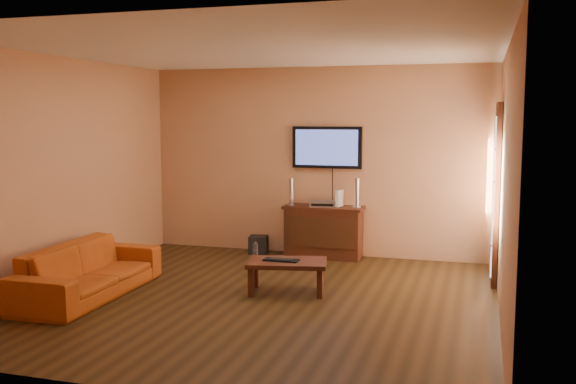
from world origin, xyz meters
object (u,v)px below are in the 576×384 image
at_px(bottle, 255,250).
at_px(media_console, 323,232).
at_px(av_receiver, 323,204).
at_px(game_console, 339,198).
at_px(speaker_right, 357,194).
at_px(subwoofer, 258,245).
at_px(sofa, 89,262).
at_px(speaker_left, 291,193).
at_px(television, 327,147).
at_px(coffee_table, 287,265).
at_px(keyboard, 281,260).

bearing_deg(bottle, media_console, 17.43).
bearing_deg(av_receiver, game_console, 11.18).
xyz_separation_m(speaker_right, game_console, (-0.25, 0.02, -0.07)).
xyz_separation_m(av_receiver, subwoofer, (-0.97, 0.02, -0.65)).
bearing_deg(media_console, sofa, -127.18).
distance_m(speaker_left, speaker_right, 0.94).
relative_size(sofa, av_receiver, 5.54).
bearing_deg(speaker_right, speaker_left, -177.88).
bearing_deg(television, av_receiver, -89.91).
bearing_deg(bottle, television, 26.82).
distance_m(subwoofer, bottle, 0.27).
xyz_separation_m(television, bottle, (-0.92, -0.47, -1.45)).
distance_m(coffee_table, bottle, 1.91).
height_order(media_console, av_receiver, av_receiver).
bearing_deg(speaker_right, subwoofer, -178.66).
bearing_deg(coffee_table, sofa, -159.95).
height_order(coffee_table, bottle, coffee_table).
xyz_separation_m(subwoofer, keyboard, (0.96, -1.93, 0.25)).
distance_m(media_console, coffee_table, 1.93).
relative_size(coffee_table, bottle, 4.34).
bearing_deg(speaker_left, speaker_right, 2.12).
bearing_deg(television, subwoofer, -168.40).
xyz_separation_m(media_console, bottle, (-0.92, -0.29, -0.27)).
distance_m(sofa, speaker_left, 3.13).
bearing_deg(subwoofer, speaker_left, -9.46).
bearing_deg(television, game_console, -32.92).
height_order(coffee_table, sofa, sofa).
bearing_deg(speaker_left, keyboard, -76.67).
distance_m(media_console, television, 1.20).
relative_size(television, coffee_table, 1.03).
bearing_deg(speaker_right, sofa, -132.93).
bearing_deg(keyboard, coffee_table, 26.04).
bearing_deg(sofa, av_receiver, -38.86).
relative_size(av_receiver, game_console, 1.53).
bearing_deg(keyboard, speaker_right, 76.09).
distance_m(speaker_left, bottle, 0.96).
distance_m(sofa, av_receiver, 3.36).
relative_size(sofa, bottle, 8.84).
distance_m(game_console, subwoofer, 1.39).
relative_size(speaker_left, subwoofer, 1.49).
xyz_separation_m(speaker_left, keyboard, (0.46, -1.93, -0.53)).
bearing_deg(game_console, coffee_table, -80.64).
bearing_deg(av_receiver, media_console, 81.73).
xyz_separation_m(bottle, keyboard, (0.91, -1.66, 0.28)).
distance_m(coffee_table, subwoofer, 2.17).
bearing_deg(game_console, subwoofer, -162.78).
bearing_deg(media_console, speaker_right, 1.39).
bearing_deg(speaker_left, coffee_table, -74.79).
relative_size(speaker_right, av_receiver, 1.14).
bearing_deg(speaker_right, television, 160.64).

